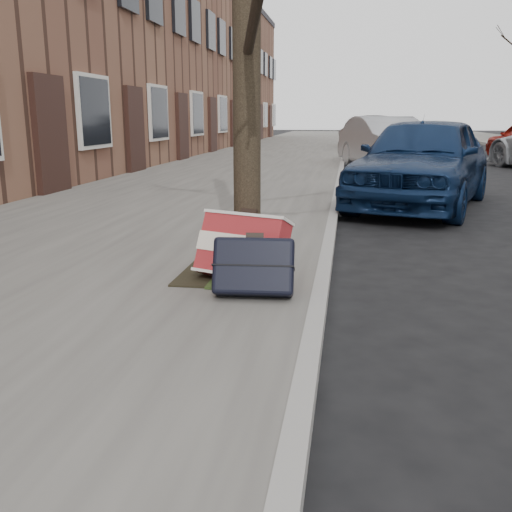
% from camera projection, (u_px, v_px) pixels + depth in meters
% --- Properties ---
extents(near_sidewalk, '(5.00, 70.00, 0.12)m').
position_uv_depth(near_sidewalk, '(266.00, 160.00, 18.28)').
color(near_sidewalk, slate).
rests_on(near_sidewalk, ground).
extents(house_near, '(6.80, 40.00, 7.00)m').
position_uv_depth(house_near, '(99.00, 53.00, 19.33)').
color(house_near, brown).
rests_on(house_near, ground).
extents(dirt_patch, '(0.85, 0.85, 0.02)m').
position_uv_depth(dirt_patch, '(232.00, 274.00, 4.77)').
color(dirt_patch, black).
rests_on(dirt_patch, near_sidewalk).
extents(suitcase_red, '(0.80, 0.62, 0.55)m').
position_uv_depth(suitcase_red, '(242.00, 248.00, 4.53)').
color(suitcase_red, maroon).
rests_on(suitcase_red, near_sidewalk).
extents(suitcase_navy, '(0.61, 0.38, 0.46)m').
position_uv_depth(suitcase_navy, '(254.00, 266.00, 4.15)').
color(suitcase_navy, black).
rests_on(suitcase_navy, near_sidewalk).
extents(car_near_front, '(2.93, 4.58, 1.45)m').
position_uv_depth(car_near_front, '(422.00, 161.00, 8.97)').
color(car_near_front, '#0E2044').
rests_on(car_near_front, ground).
extents(car_near_mid, '(2.71, 4.55, 1.42)m').
position_uv_depth(car_near_mid, '(387.00, 143.00, 15.32)').
color(car_near_mid, '#A8AAAF').
rests_on(car_near_mid, ground).
extents(car_near_back, '(2.43, 5.26, 1.46)m').
position_uv_depth(car_near_back, '(373.00, 133.00, 24.48)').
color(car_near_back, '#37373C').
rests_on(car_near_back, ground).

